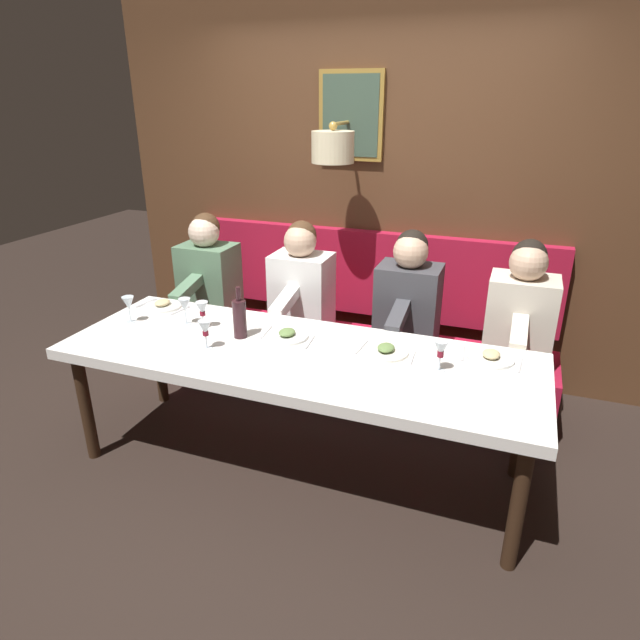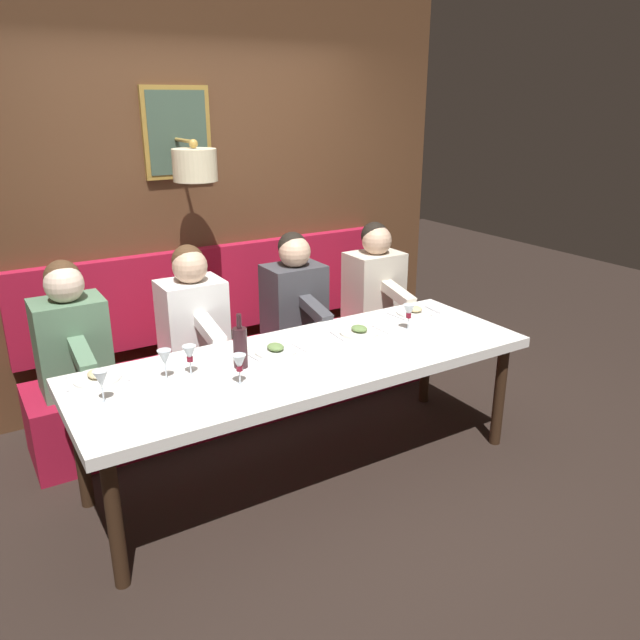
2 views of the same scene
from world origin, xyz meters
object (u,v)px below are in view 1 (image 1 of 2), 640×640
diner_near (408,295)px  diner_far (208,271)px  wine_glass_0 (202,310)px  wine_glass_1 (185,306)px  wine_glass_3 (441,350)px  diner_middle (301,282)px  wine_glass_4 (205,329)px  dining_table (297,362)px  wine_glass_2 (128,304)px  wine_bottle (240,318)px  diner_nearest (521,309)px

diner_near → diner_far: same height
wine_glass_0 → wine_glass_1: 0.13m
wine_glass_3 → diner_middle: bearing=52.3°
diner_near → wine_glass_4: bearing=139.0°
diner_near → diner_far: (0.00, 1.49, 0.00)m
dining_table → diner_near: 0.98m
wine_glass_1 → diner_middle: bearing=-29.4°
wine_glass_1 → wine_glass_3: bearing=-92.8°
wine_glass_0 → wine_glass_4: bearing=-145.2°
diner_middle → wine_glass_1: size_ratio=4.82×
diner_far → wine_glass_2: bearing=178.5°
diner_middle → wine_bottle: 0.82m
wine_glass_3 → wine_glass_4: same height
diner_middle → wine_glass_3: (-0.84, -1.09, 0.04)m
diner_nearest → wine_glass_1: size_ratio=4.82×
wine_glass_1 → wine_glass_3: size_ratio=1.00×
wine_glass_3 → wine_bottle: (0.02, 1.12, 0.00)m
diner_near → wine_bottle: 1.14m
dining_table → wine_glass_1: (0.12, 0.77, 0.18)m
wine_glass_0 → wine_glass_2: 0.47m
wine_glass_2 → wine_glass_3: bearing=-89.5°
wine_bottle → diner_middle: bearing=-2.7°
diner_nearest → diner_far: same height
wine_glass_3 → wine_glass_1: bearing=87.2°
dining_table → diner_near: bearing=-25.1°
dining_table → diner_near: (0.88, -0.41, 0.14)m
wine_glass_0 → wine_glass_4: (-0.24, -0.17, 0.00)m
diner_near → diner_far: 1.49m
diner_middle → wine_bottle: diner_middle is taller
wine_glass_4 → wine_glass_2: bearing=75.5°
diner_middle → wine_glass_4: diner_middle is taller
wine_glass_4 → wine_glass_1: bearing=49.2°
wine_bottle → diner_nearest: bearing=-61.1°
wine_glass_0 → wine_glass_2: same height
wine_glass_1 → wine_glass_3: (-0.07, -1.52, -0.00)m
dining_table → wine_glass_4: size_ratio=15.73×
diner_near → wine_glass_3: size_ratio=4.82×
diner_near → wine_glass_4: (-1.02, 0.89, 0.04)m
diner_far → wine_glass_1: (-0.77, -0.31, 0.04)m
dining_table → diner_near: diner_near is taller
wine_glass_2 → wine_glass_0: bearing=-80.4°
wine_glass_2 → wine_bottle: size_ratio=0.55×
wine_glass_0 → wine_glass_4: 0.29m
diner_nearest → diner_near: same height
wine_glass_4 → diner_middle: bearing=-7.7°
wine_bottle → dining_table: bearing=-99.7°
dining_table → wine_glass_4: 0.52m
wine_glass_4 → wine_glass_3: bearing=-81.6°
diner_near → wine_glass_4: diner_near is taller
dining_table → wine_glass_0: size_ratio=15.73×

